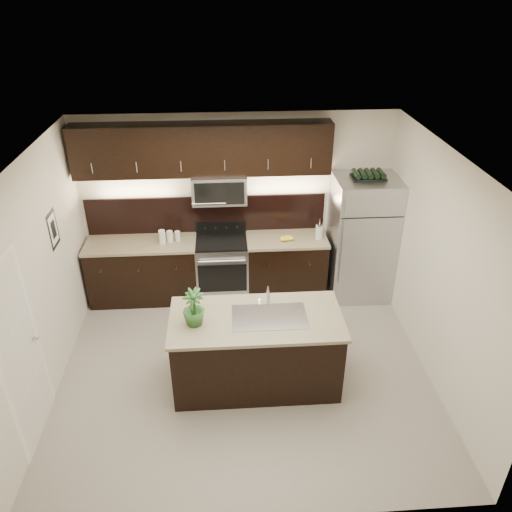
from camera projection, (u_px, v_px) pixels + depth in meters
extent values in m
plane|color=gray|center=(245.00, 368.00, 6.25)|extent=(4.50, 4.50, 0.00)
cube|color=beige|center=(237.00, 205.00, 7.32)|extent=(4.50, 0.02, 2.70)
cube|color=beige|center=(256.00, 414.00, 3.85)|extent=(4.50, 0.02, 2.70)
cube|color=beige|center=(38.00, 285.00, 5.45)|extent=(0.02, 4.00, 2.70)
cube|color=beige|center=(439.00, 270.00, 5.72)|extent=(0.02, 4.00, 2.70)
cube|color=white|center=(242.00, 161.00, 4.92)|extent=(4.50, 4.00, 0.02)
cube|color=silver|center=(23.00, 357.00, 4.93)|extent=(0.04, 0.80, 2.02)
sphere|color=silver|center=(36.00, 337.00, 5.21)|extent=(0.06, 0.06, 0.06)
cube|color=black|center=(53.00, 229.00, 5.95)|extent=(0.01, 0.32, 0.46)
cube|color=white|center=(54.00, 229.00, 5.95)|extent=(0.00, 0.24, 0.36)
cube|color=black|center=(144.00, 272.00, 7.41)|extent=(1.57, 0.62, 0.90)
cube|color=black|center=(286.00, 267.00, 7.54)|extent=(1.16, 0.62, 0.90)
cube|color=#B2B2B7|center=(222.00, 269.00, 7.48)|extent=(0.76, 0.62, 0.90)
cube|color=black|center=(221.00, 241.00, 7.25)|extent=(0.76, 0.60, 0.03)
cube|color=#BFBA8F|center=(140.00, 244.00, 7.18)|extent=(1.59, 0.65, 0.04)
cube|color=#BFBA8F|center=(287.00, 239.00, 7.30)|extent=(1.18, 0.65, 0.04)
cube|color=black|center=(207.00, 214.00, 7.34)|extent=(3.49, 0.02, 0.56)
cube|color=#B2B2B7|center=(219.00, 188.00, 6.96)|extent=(0.76, 0.40, 0.40)
cube|color=black|center=(203.00, 149.00, 6.70)|extent=(3.49, 0.33, 0.70)
cube|color=black|center=(256.00, 351.00, 5.85)|extent=(1.90, 0.90, 0.90)
cube|color=#BFBA8F|center=(256.00, 319.00, 5.62)|extent=(1.96, 0.96, 0.04)
cube|color=silver|center=(269.00, 317.00, 5.62)|extent=(0.84, 0.50, 0.01)
cylinder|color=silver|center=(268.00, 298.00, 5.74)|extent=(0.03, 0.03, 0.24)
cylinder|color=silver|center=(269.00, 290.00, 5.61)|extent=(0.02, 0.14, 0.02)
cylinder|color=silver|center=(269.00, 297.00, 5.57)|extent=(0.02, 0.02, 0.10)
cube|color=#B2B2B7|center=(361.00, 238.00, 7.31)|extent=(0.90, 0.81, 1.86)
cube|color=black|center=(368.00, 177.00, 6.85)|extent=(0.46, 0.28, 0.03)
cylinder|color=black|center=(356.00, 174.00, 6.81)|extent=(0.08, 0.26, 0.08)
cylinder|color=black|center=(362.00, 174.00, 6.81)|extent=(0.08, 0.26, 0.08)
cylinder|color=black|center=(369.00, 174.00, 6.82)|extent=(0.08, 0.26, 0.08)
cylinder|color=black|center=(375.00, 173.00, 6.82)|extent=(0.08, 0.26, 0.08)
cylinder|color=black|center=(381.00, 173.00, 6.83)|extent=(0.08, 0.26, 0.08)
imported|color=#285522|center=(194.00, 308.00, 5.41)|extent=(0.32, 0.32, 0.43)
cylinder|color=silver|center=(162.00, 237.00, 7.09)|extent=(0.09, 0.09, 0.21)
cylinder|color=silver|center=(170.00, 237.00, 7.14)|extent=(0.09, 0.09, 0.17)
cylinder|color=silver|center=(178.00, 236.00, 7.18)|extent=(0.08, 0.08, 0.15)
cylinder|color=silver|center=(319.00, 232.00, 7.23)|extent=(0.10, 0.10, 0.21)
cylinder|color=silver|center=(320.00, 225.00, 7.17)|extent=(0.11, 0.11, 0.02)
cylinder|color=silver|center=(320.00, 222.00, 7.14)|extent=(0.01, 0.01, 0.08)
ellipsoid|color=yellow|center=(283.00, 239.00, 7.20)|extent=(0.23, 0.20, 0.06)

